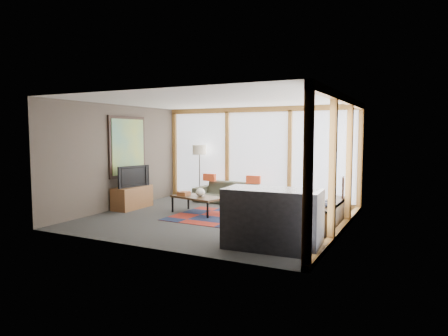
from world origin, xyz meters
The scene contains 17 objects.
ground centered at (0.00, 0.00, 0.00)m, with size 5.50×5.50×0.00m, color #2F2E2C.
room_envelope centered at (0.49, 0.56, 1.54)m, with size 5.52×5.02×2.62m.
rug centered at (0.36, 0.16, 0.01)m, with size 2.80×1.80×0.01m, color maroon.
sofa centered at (-0.62, 1.95, 0.28)m, with size 1.93×0.76×0.56m, color #333527.
pillow_left centered at (-1.25, 1.98, 0.67)m, with size 0.37×0.11×0.20m, color #D24721.
pillow_right centered at (0.07, 1.99, 0.67)m, with size 0.39×0.12×0.21m, color #D24721.
floor_lamp centered at (-1.64, 2.11, 0.78)m, with size 0.39×0.39×1.56m, color black, non-canonical shape.
coffee_table centered at (-0.67, 0.33, 0.20)m, with size 1.23×0.61×0.41m, color #2F2012, non-canonical shape.
book_stack centered at (-1.03, 0.31, 0.46)m, with size 0.23×0.28×0.09m, color brown.
vase centered at (-0.59, 0.34, 0.50)m, with size 0.22×0.22×0.19m, color beige.
bookshelf centered at (2.43, 0.38, 0.25)m, with size 0.36×1.98×0.49m, color #2F2012, non-canonical shape.
bowl_a centered at (2.43, -0.17, 0.54)m, with size 0.19×0.19×0.10m, color black.
bowl_b centered at (2.39, 0.19, 0.53)m, with size 0.15×0.15×0.08m, color black.
shelf_picture centered at (2.52, 1.16, 0.72)m, with size 0.04×0.34×0.45m, color black.
tv_console centered at (-2.47, 0.15, 0.28)m, with size 0.46×1.11×0.55m, color brown.
television centered at (-2.45, 0.12, 0.82)m, with size 0.93×0.12×0.53m, color black.
bar_counter centered at (1.90, -1.61, 0.50)m, with size 1.57×0.73×0.99m, color black.
Camera 1 is at (4.07, -7.70, 1.89)m, focal length 32.00 mm.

